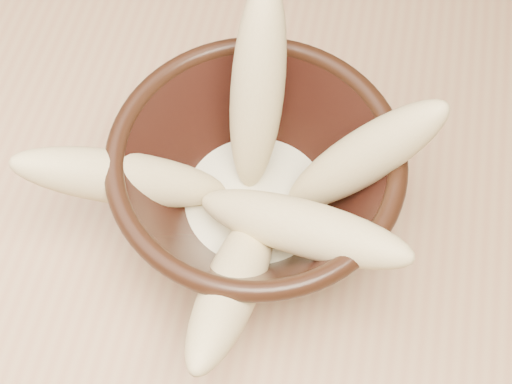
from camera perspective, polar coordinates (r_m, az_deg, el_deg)
table at (r=0.68m, az=-10.86°, el=-0.44°), size 1.20×0.80×0.75m
bowl at (r=0.51m, az=0.00°, el=0.50°), size 0.20×0.20×0.11m
milk_puddle at (r=0.54m, az=0.00°, el=-0.89°), size 0.11×0.11×0.02m
banana_upright at (r=0.50m, az=0.11°, el=8.14°), size 0.04×0.11×0.16m
banana_left at (r=0.50m, az=-10.34°, el=1.10°), size 0.16×0.09×0.12m
banana_right at (r=0.49m, az=8.45°, el=2.68°), size 0.13×0.07×0.14m
banana_across at (r=0.47m, az=3.52°, el=-2.81°), size 0.17×0.08×0.09m
banana_front at (r=0.47m, az=-1.80°, el=-7.23°), size 0.05×0.16×0.11m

